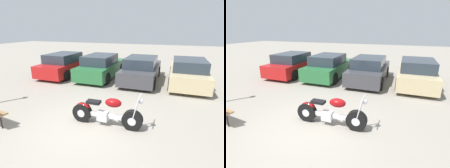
# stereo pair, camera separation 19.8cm
# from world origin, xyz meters

# --- Properties ---
(ground_plane) EXTENTS (60.00, 60.00, 0.00)m
(ground_plane) POSITION_xyz_m (0.00, 0.00, 0.00)
(ground_plane) COLOR gray
(motorcycle) EXTENTS (2.32, 0.62, 1.10)m
(motorcycle) POSITION_xyz_m (0.51, 0.39, 0.42)
(motorcycle) COLOR black
(motorcycle) RESTS_ON ground_plane
(parked_car_red) EXTENTS (1.90, 4.29, 1.43)m
(parked_car_red) POSITION_xyz_m (-4.32, 5.49, 0.67)
(parked_car_red) COLOR red
(parked_car_red) RESTS_ON ground_plane
(parked_car_green) EXTENTS (1.90, 4.29, 1.43)m
(parked_car_green) POSITION_xyz_m (-1.82, 5.65, 0.67)
(parked_car_green) COLOR #286B38
(parked_car_green) RESTS_ON ground_plane
(parked_car_dark_grey) EXTENTS (1.90, 4.29, 1.43)m
(parked_car_dark_grey) POSITION_xyz_m (0.69, 5.66, 0.67)
(parked_car_dark_grey) COLOR #3D3D42
(parked_car_dark_grey) RESTS_ON ground_plane
(parked_car_champagne) EXTENTS (1.90, 4.29, 1.43)m
(parked_car_champagne) POSITION_xyz_m (3.19, 5.79, 0.67)
(parked_car_champagne) COLOR #C6B284
(parked_car_champagne) RESTS_ON ground_plane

